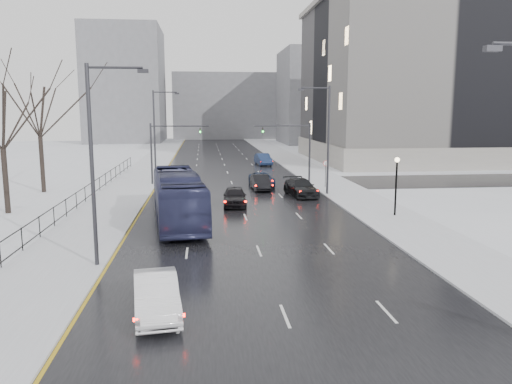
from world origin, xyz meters
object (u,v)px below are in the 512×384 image
object	(u,v)px
sedan_center_near	(235,196)
mast_signal_left	(162,146)
lamppost_r_mid	(396,178)
tree_park_d	(8,215)
mast_signal_right	(300,145)
tree_park_e	(44,193)
sedan_right_far	(301,187)
sedan_right_distant	(263,159)
streetlight_l_far	(156,130)
streetlight_r_mid	(326,135)
sedan_left_near	(156,295)
sedan_right_near	(261,182)
streetlight_l_near	(96,156)
sedan_right_cross	(262,179)
bus	(178,198)
no_uturn_sign	(326,166)

from	to	relation	value
sedan_center_near	mast_signal_left	bearing A→B (deg)	121.03
lamppost_r_mid	tree_park_d	bearing A→B (deg)	172.09
mast_signal_right	lamppost_r_mid	bearing A→B (deg)	-78.46
tree_park_e	sedan_right_far	world-z (taller)	tree_park_e
sedan_right_distant	streetlight_l_far	bearing A→B (deg)	-139.72
lamppost_r_mid	sedan_right_distant	bearing A→B (deg)	98.58
streetlight_r_mid	sedan_right_far	size ratio (longest dim) A/B	1.87
streetlight_l_far	sedan_right_far	distance (m)	19.22
sedan_left_near	sedan_right_near	world-z (taller)	sedan_left_near
streetlight_r_mid	streetlight_l_near	bearing A→B (deg)	-129.24
streetlight_l_far	sedan_right_near	world-z (taller)	streetlight_l_far
lamppost_r_mid	mast_signal_left	world-z (taller)	mast_signal_left
streetlight_l_near	streetlight_l_far	size ratio (longest dim) A/B	1.00
sedan_right_cross	sedan_right_far	bearing A→B (deg)	-68.79
sedan_right_distant	mast_signal_right	bearing A→B (deg)	-90.24
sedan_right_far	sedan_right_cross	bearing A→B (deg)	105.55
streetlight_r_mid	sedan_right_distant	world-z (taller)	streetlight_r_mid
tree_park_e	bus	bearing A→B (deg)	-46.92
sedan_right_distant	tree_park_d	bearing A→B (deg)	-131.73
tree_park_d	sedan_right_far	bearing A→B (deg)	13.70
tree_park_d	no_uturn_sign	bearing A→B (deg)	20.32
streetlight_l_near	sedan_left_near	distance (m)	8.55
mast_signal_right	sedan_right_cross	distance (m)	5.71
tree_park_e	sedan_center_near	distance (m)	19.66
sedan_right_near	sedan_right_distant	xyz separation A→B (m)	(2.96, 22.65, 0.09)
mast_signal_right	streetlight_r_mid	bearing A→B (deg)	-84.00
tree_park_d	bus	xyz separation A→B (m)	(13.00, -4.33, 1.82)
mast_signal_left	bus	xyz separation A→B (m)	(2.53, -18.33, -2.28)
sedan_left_near	sedan_right_far	distance (m)	28.17
streetlight_r_mid	sedan_right_cross	bearing A→B (deg)	128.89
streetlight_r_mid	sedan_right_cross	distance (m)	9.56
tree_park_d	lamppost_r_mid	size ratio (longest dim) A/B	2.92
lamppost_r_mid	sedan_left_near	xyz separation A→B (m)	(-15.89, -16.26, -2.13)
sedan_right_cross	bus	bearing A→B (deg)	-117.15
mast_signal_right	sedan_right_distant	xyz separation A→B (m)	(-1.79, 18.25, -3.24)
tree_park_e	sedan_right_far	size ratio (longest dim) A/B	2.52
no_uturn_sign	streetlight_l_near	bearing A→B (deg)	-125.89
no_uturn_sign	sedan_right_distant	bearing A→B (deg)	99.36
streetlight_l_far	lamppost_r_mid	distance (m)	29.30
sedan_right_cross	sedan_right_far	size ratio (longest dim) A/B	0.92
mast_signal_right	no_uturn_sign	bearing A→B (deg)	-64.89
no_uturn_sign	sedan_right_near	xyz separation A→B (m)	(-6.63, -0.40, -1.53)
streetlight_r_mid	no_uturn_sign	size ratio (longest dim) A/B	3.70
sedan_left_near	sedan_right_cross	size ratio (longest dim) A/B	0.95
streetlight_l_far	sedan_right_far	size ratio (longest dim) A/B	1.87
mast_signal_right	sedan_right_near	world-z (taller)	mast_signal_right
mast_signal_left	bus	size ratio (longest dim) A/B	0.51
streetlight_l_far	sedan_left_near	distance (m)	38.70
streetlight_l_near	sedan_right_far	world-z (taller)	streetlight_l_near
tree_park_d	sedan_left_near	xyz separation A→B (m)	(12.91, -20.26, 0.81)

